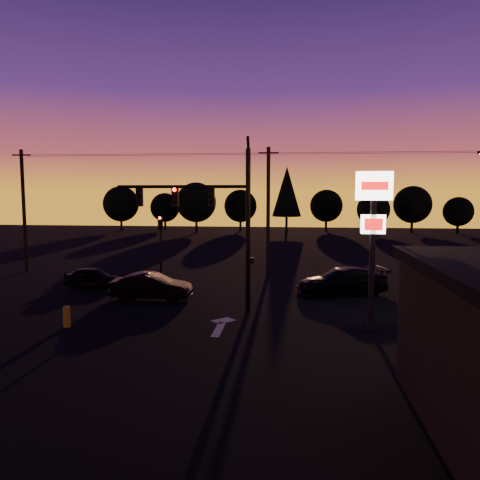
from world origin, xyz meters
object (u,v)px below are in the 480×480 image
at_px(traffic_signal_mast, 215,213).
at_px(car_right, 342,281).
at_px(suv_parked, 478,340).
at_px(pylon_sign, 373,217).
at_px(car_mid, 151,286).
at_px(bollard, 67,317).
at_px(car_left, 93,277).
at_px(secondary_signal, 161,238).

xyz_separation_m(traffic_signal_mast, car_right, (6.65, 4.68, -4.17)).
relative_size(traffic_signal_mast, suv_parked, 1.62).
relative_size(pylon_sign, car_mid, 1.53).
bearing_deg(pylon_sign, bollard, -176.36).
bearing_deg(pylon_sign, car_right, 93.56).
distance_m(bollard, suv_parked, 16.57).
bearing_deg(suv_parked, car_left, 161.95).
height_order(traffic_signal_mast, pylon_sign, traffic_signal_mast).
relative_size(traffic_signal_mast, secondary_signal, 1.97).
distance_m(traffic_signal_mast, secondary_signal, 9.19).
bearing_deg(suv_parked, secondary_signal, 150.70).
bearing_deg(car_mid, car_left, 58.71).
xyz_separation_m(car_left, car_mid, (4.58, -2.82, 0.11)).
bearing_deg(suv_parked, traffic_signal_mast, 162.72).
bearing_deg(pylon_sign, suv_parked, -45.09).
bearing_deg(bollard, car_left, 106.13).
height_order(bollard, car_left, car_left).
relative_size(bollard, car_mid, 0.21).
relative_size(bollard, suv_parked, 0.17).
relative_size(traffic_signal_mast, pylon_sign, 1.26).
xyz_separation_m(car_mid, suv_parked, (14.25, -7.92, 0.00)).
relative_size(secondary_signal, pylon_sign, 0.64).
bearing_deg(car_right, traffic_signal_mast, -71.68).
xyz_separation_m(car_left, suv_parked, (18.84, -10.75, 0.11)).
distance_m(car_right, suv_parked, 10.97).
distance_m(traffic_signal_mast, car_right, 9.14).
bearing_deg(bollard, car_right, 32.09).
xyz_separation_m(traffic_signal_mast, car_left, (-8.56, 5.07, -4.31)).
height_order(pylon_sign, car_mid, pylon_sign).
bearing_deg(bollard, secondary_signal, 83.53).
bearing_deg(car_left, car_right, -81.01).
xyz_separation_m(traffic_signal_mast, pylon_sign, (7.10, -2.49, -0.02)).
xyz_separation_m(secondary_signal, car_left, (-3.66, -2.43, -2.23)).
bearing_deg(traffic_signal_mast, car_left, 149.38).
height_order(secondary_signal, car_left, secondary_signal).
bearing_deg(suv_parked, bollard, -176.48).
relative_size(car_mid, car_right, 0.84).
xyz_separation_m(pylon_sign, suv_parked, (3.18, -3.19, -4.18)).
relative_size(pylon_sign, car_right, 1.28).
xyz_separation_m(secondary_signal, car_mid, (0.93, -5.25, -2.13)).
height_order(pylon_sign, suv_parked, pylon_sign).
bearing_deg(car_right, secondary_signal, -120.49).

